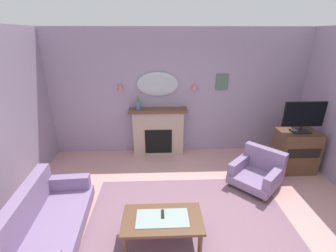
% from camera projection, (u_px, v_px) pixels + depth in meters
% --- Properties ---
extents(floor, '(7.01, 6.56, 0.10)m').
position_uv_depth(floor, '(192.00, 238.00, 3.45)').
color(floor, '#C6938E').
rests_on(floor, ground).
extents(wall_back, '(7.01, 0.10, 2.94)m').
position_uv_depth(wall_back, '(178.00, 93.00, 5.52)').
color(wall_back, '#9E8CA8').
rests_on(wall_back, ground).
extents(patterned_rug, '(3.20, 2.40, 0.01)m').
position_uv_depth(patterned_rug, '(190.00, 225.00, 3.62)').
color(patterned_rug, '#7F5B6B').
rests_on(patterned_rug, ground).
extents(fireplace, '(1.36, 0.36, 1.16)m').
position_uv_depth(fireplace, '(158.00, 132.00, 5.63)').
color(fireplace, tan).
rests_on(fireplace, ground).
extents(mantel_vase_left, '(0.10, 0.10, 0.34)m').
position_uv_depth(mantel_vase_left, '(138.00, 103.00, 5.31)').
color(mantel_vase_left, '#4C7093').
rests_on(mantel_vase_left, fireplace).
extents(wall_mirror, '(0.96, 0.06, 0.56)m').
position_uv_depth(wall_mirror, '(158.00, 84.00, 5.34)').
color(wall_mirror, '#B2BCC6').
extents(wall_sconce_left, '(0.14, 0.14, 0.14)m').
position_uv_depth(wall_sconce_left, '(120.00, 87.00, 5.28)').
color(wall_sconce_left, '#D17066').
extents(wall_sconce_right, '(0.14, 0.14, 0.14)m').
position_uv_depth(wall_sconce_right, '(194.00, 87.00, 5.35)').
color(wall_sconce_right, '#D17066').
extents(framed_picture, '(0.28, 0.03, 0.36)m').
position_uv_depth(framed_picture, '(222.00, 82.00, 5.40)').
color(framed_picture, '#4C6B56').
extents(coffee_table, '(1.10, 0.60, 0.45)m').
position_uv_depth(coffee_table, '(162.00, 221.00, 3.19)').
color(coffee_table, brown).
rests_on(coffee_table, ground).
extents(tv_remote, '(0.04, 0.16, 0.02)m').
position_uv_depth(tv_remote, '(163.00, 214.00, 3.22)').
color(tv_remote, black).
rests_on(tv_remote, coffee_table).
extents(floral_couch, '(0.97, 1.77, 0.76)m').
position_uv_depth(floral_couch, '(44.00, 220.00, 3.30)').
color(floral_couch, gray).
rests_on(floral_couch, ground).
extents(armchair_in_corner, '(1.15, 1.14, 0.71)m').
position_uv_depth(armchair_in_corner, '(258.00, 171.00, 4.52)').
color(armchair_in_corner, gray).
rests_on(armchair_in_corner, ground).
extents(tv_cabinet, '(0.80, 0.57, 0.90)m').
position_uv_depth(tv_cabinet, '(295.00, 151.00, 4.98)').
color(tv_cabinet, brown).
rests_on(tv_cabinet, ground).
extents(tv_flatscreen, '(0.84, 0.24, 0.65)m').
position_uv_depth(tv_flatscreen, '(304.00, 116.00, 4.66)').
color(tv_flatscreen, black).
rests_on(tv_flatscreen, tv_cabinet).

